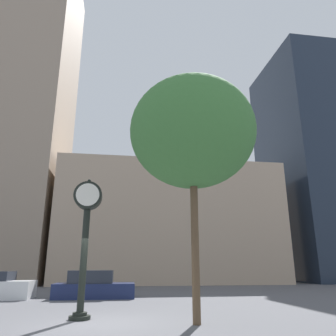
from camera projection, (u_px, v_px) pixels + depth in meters
name	position (u px, v px, depth m)	size (l,w,h in m)	color
ground_plane	(100.00, 323.00, 9.60)	(200.00, 200.00, 0.00)	#515156
building_tall_tower	(14.00, 104.00, 36.07)	(11.53, 12.00, 37.37)	gray
building_storefront_row	(167.00, 226.00, 34.72)	(21.45, 12.00, 11.31)	tan
building_glass_modern	(320.00, 164.00, 39.55)	(11.17, 12.00, 26.81)	#1E2838
street_clock	(86.00, 224.00, 11.11)	(0.96, 0.68, 4.56)	black
car_navy	(94.00, 286.00, 17.22)	(4.15, 1.96, 1.39)	#19234C
bare_tree	(193.00, 133.00, 11.08)	(4.22, 4.22, 7.86)	brown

